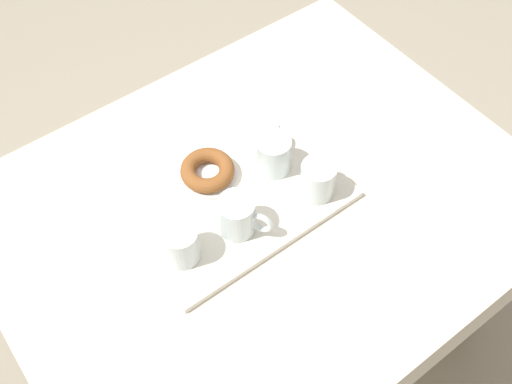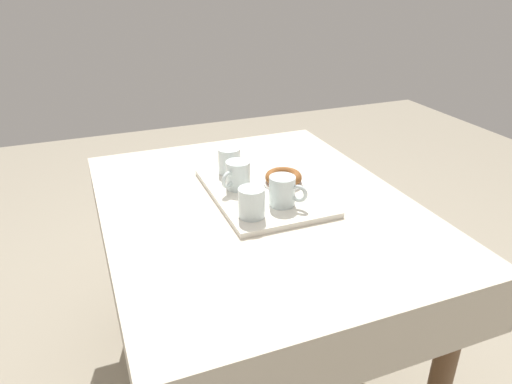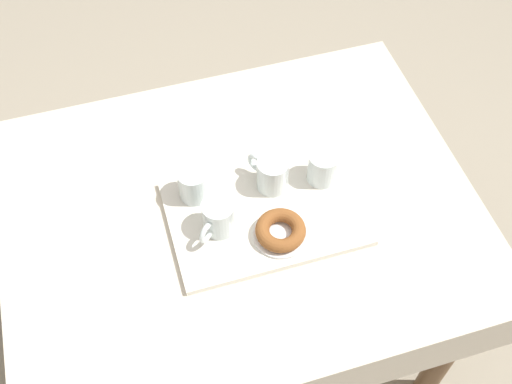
% 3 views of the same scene
% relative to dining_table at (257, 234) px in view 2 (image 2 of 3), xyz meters
% --- Properties ---
extents(ground_plane, '(6.00, 6.00, 0.00)m').
position_rel_dining_table_xyz_m(ground_plane, '(0.00, 0.00, -0.61)').
color(ground_plane, gray).
extents(dining_table, '(1.14, 0.91, 0.72)m').
position_rel_dining_table_xyz_m(dining_table, '(0.00, 0.00, 0.00)').
color(dining_table, beige).
rests_on(dining_table, ground).
extents(serving_tray, '(0.45, 0.31, 0.02)m').
position_rel_dining_table_xyz_m(serving_tray, '(-0.05, 0.04, 0.12)').
color(serving_tray, silver).
rests_on(serving_tray, dining_table).
extents(tea_mug_left, '(0.10, 0.10, 0.09)m').
position_rel_dining_table_xyz_m(tea_mug_left, '(0.06, 0.05, 0.17)').
color(tea_mug_left, silver).
rests_on(tea_mug_left, serving_tray).
extents(tea_mug_right, '(0.09, 0.11, 0.09)m').
position_rel_dining_table_xyz_m(tea_mug_right, '(-0.09, -0.03, 0.17)').
color(tea_mug_right, silver).
rests_on(tea_mug_right, serving_tray).
extents(water_glass_near, '(0.07, 0.07, 0.09)m').
position_rel_dining_table_xyz_m(water_glass_near, '(0.10, -0.06, 0.16)').
color(water_glass_near, silver).
rests_on(water_glass_near, serving_tray).
extents(water_glass_far, '(0.07, 0.07, 0.09)m').
position_rel_dining_table_xyz_m(water_glass_far, '(-0.22, -0.02, 0.16)').
color(water_glass_far, silver).
rests_on(water_glass_far, serving_tray).
extents(donut_plate_left, '(0.13, 0.13, 0.01)m').
position_rel_dining_table_xyz_m(donut_plate_left, '(-0.07, 0.12, 0.13)').
color(donut_plate_left, white).
rests_on(donut_plate_left, serving_tray).
extents(sugar_donut_left, '(0.12, 0.12, 0.03)m').
position_rel_dining_table_xyz_m(sugar_donut_left, '(-0.07, 0.12, 0.15)').
color(sugar_donut_left, brown).
rests_on(sugar_donut_left, donut_plate_left).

